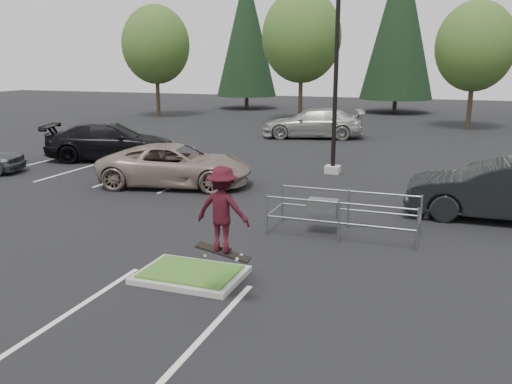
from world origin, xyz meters
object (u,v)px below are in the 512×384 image
(skateboarder, at_px, (223,210))
(cart_corral, at_px, (328,209))
(conif_a, at_px, (246,33))
(car_l_black, at_px, (109,141))
(car_r_charc, at_px, (502,190))
(car_far_silver, at_px, (314,123))
(light_pole, at_px, (336,60))
(decid_c, at_px, (475,49))
(conif_b, at_px, (400,21))
(decid_b, at_px, (302,40))
(car_l_tan, at_px, (175,165))
(decid_a, at_px, (156,47))

(skateboarder, bearing_deg, cart_corral, -99.23)
(conif_a, bearing_deg, car_l_black, -82.01)
(car_r_charc, bearing_deg, car_far_silver, -149.24)
(conif_a, relative_size, car_l_black, 2.19)
(light_pole, relative_size, decid_c, 1.21)
(conif_b, xyz_separation_m, car_r_charc, (6.50, -33.50, -6.96))
(cart_corral, distance_m, car_far_silver, 18.65)
(skateboarder, distance_m, car_r_charc, 9.65)
(decid_c, distance_m, skateboarder, 31.38)
(decid_b, xyz_separation_m, car_l_black, (-3.99, -19.03, -5.18))
(decid_b, height_order, cart_corral, decid_b)
(cart_corral, relative_size, car_r_charc, 0.73)
(decid_b, height_order, car_l_tan, decid_b)
(cart_corral, xyz_separation_m, car_far_silver, (-4.87, 18.00, 0.18))
(decid_c, bearing_deg, decid_b, 176.66)
(conif_a, height_order, car_l_black, conif_a)
(car_far_silver, bearing_deg, car_r_charc, 18.31)
(decid_b, distance_m, car_l_tan, 23.50)
(car_l_black, xyz_separation_m, car_r_charc, (16.50, -4.50, 0.02))
(light_pole, xyz_separation_m, car_l_black, (-10.50, -0.50, -3.70))
(decid_a, xyz_separation_m, car_l_tan, (13.51, -22.35, -4.81))
(conif_b, distance_m, car_l_tan, 33.87)
(conif_a, relative_size, cart_corral, 3.34)
(cart_corral, distance_m, car_l_black, 14.20)
(conif_a, height_order, car_l_tan, conif_a)
(conif_a, bearing_deg, cart_corral, -65.96)
(decid_a, relative_size, car_r_charc, 1.66)
(decid_c, bearing_deg, conif_a, 153.04)
(skateboarder, bearing_deg, car_l_tan, -56.19)
(decid_c, distance_m, car_far_silver, 12.57)
(decid_b, distance_m, car_far_silver, 10.48)
(decid_a, relative_size, conif_b, 0.61)
(decid_c, bearing_deg, light_pole, -107.11)
(cart_corral, bearing_deg, car_l_tan, 150.70)
(car_r_charc, xyz_separation_m, car_far_silver, (-9.31, 15.00, -0.01))
(decid_a, bearing_deg, conif_b, 30.17)
(light_pole, bearing_deg, skateboarder, -86.92)
(car_l_tan, bearing_deg, decid_a, 19.21)
(decid_a, height_order, decid_c, decid_a)
(skateboarder, bearing_deg, car_r_charc, -122.99)
(decid_a, relative_size, car_far_silver, 1.48)
(car_l_tan, bearing_deg, cart_corral, -131.26)
(light_pole, height_order, car_r_charc, light_pole)
(decid_a, height_order, car_r_charc, decid_a)
(light_pole, relative_size, cart_corral, 2.60)
(decid_c, height_order, conif_a, conif_a)
(decid_b, relative_size, cart_corral, 2.48)
(cart_corral, height_order, car_l_tan, car_l_tan)
(conif_b, relative_size, car_r_charc, 2.71)
(decid_b, xyz_separation_m, skateboarder, (7.21, -31.53, -4.16))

